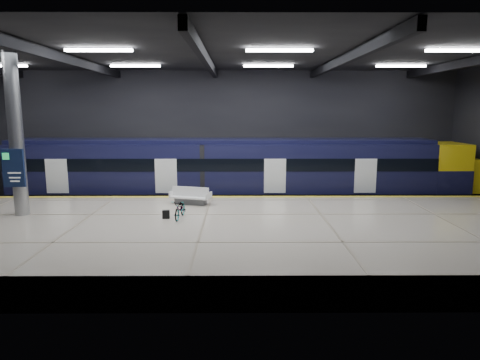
{
  "coord_description": "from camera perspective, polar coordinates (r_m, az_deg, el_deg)",
  "views": [
    {
      "loc": [
        1.37,
        -19.16,
        5.6
      ],
      "look_at": [
        1.49,
        1.5,
        2.2
      ],
      "focal_mm": 32.0,
      "sensor_mm": 36.0,
      "label": 1
    }
  ],
  "objects": [
    {
      "name": "ground",
      "position": [
        20.01,
        -4.27,
        -6.93
      ],
      "size": [
        30.0,
        30.0,
        0.0
      ],
      "primitive_type": "plane",
      "color": "black",
      "rests_on": "ground"
    },
    {
      "name": "room_shell",
      "position": [
        19.21,
        -4.48,
        9.67
      ],
      "size": [
        30.1,
        16.1,
        8.05
      ],
      "color": "black",
      "rests_on": "ground"
    },
    {
      "name": "platform",
      "position": [
        17.46,
        -4.85,
        -7.5
      ],
      "size": [
        30.0,
        11.0,
        1.1
      ],
      "primitive_type": "cube",
      "color": "#BEB3A1",
      "rests_on": "ground"
    },
    {
      "name": "safety_strip",
      "position": [
        22.41,
        -3.83,
        -2.24
      ],
      "size": [
        30.0,
        0.4,
        0.01
      ],
      "primitive_type": "cube",
      "color": "gold",
      "rests_on": "platform"
    },
    {
      "name": "rails",
      "position": [
        25.31,
        -3.43,
        -3.27
      ],
      "size": [
        30.0,
        1.52,
        0.16
      ],
      "color": "gray",
      "rests_on": "ground"
    },
    {
      "name": "train",
      "position": [
        24.92,
        1.64,
        1.18
      ],
      "size": [
        29.4,
        2.84,
        3.79
      ],
      "color": "black",
      "rests_on": "ground"
    },
    {
      "name": "bench",
      "position": [
        20.74,
        -6.6,
        -2.41
      ],
      "size": [
        2.07,
        1.31,
        0.85
      ],
      "rotation": [
        0.0,
        0.0,
        -0.29
      ],
      "color": "#595B60",
      "rests_on": "platform"
    },
    {
      "name": "bicycle",
      "position": [
        18.07,
        -7.98,
        -3.85
      ],
      "size": [
        0.7,
        1.58,
        0.81
      ],
      "primitive_type": "imported",
      "rotation": [
        0.0,
        0.0,
        -0.11
      ],
      "color": "#99999E",
      "rests_on": "platform"
    },
    {
      "name": "pannier_bag",
      "position": [
        18.21,
        -9.84,
        -4.54
      ],
      "size": [
        0.31,
        0.2,
        0.35
      ],
      "primitive_type": "cube",
      "rotation": [
        0.0,
        0.0,
        0.08
      ],
      "color": "black",
      "rests_on": "platform"
    },
    {
      "name": "info_column",
      "position": [
        20.44,
        -27.72,
        5.09
      ],
      "size": [
        0.9,
        0.78,
        6.9
      ],
      "color": "#9EA0A5",
      "rests_on": "platform"
    }
  ]
}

